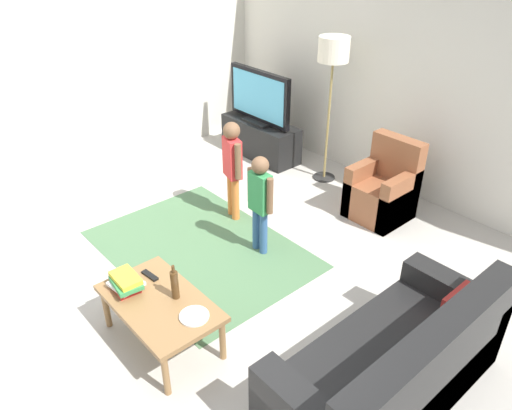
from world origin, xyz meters
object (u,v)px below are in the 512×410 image
tv_stand (260,139)px  tv (259,97)px  book_stack (126,282)px  floor_lamp (333,58)px  child_center (260,196)px  plate (194,316)px  coffee_table (160,306)px  child_near_tv (232,162)px  tv_remote (150,276)px  armchair (384,192)px  couch (397,372)px  bottle (175,284)px

tv_stand → tv: bearing=-90.0°
tv → book_stack: 3.59m
tv → floor_lamp: size_ratio=0.62×
tv_stand → child_center: (1.72, -1.54, 0.38)m
tv → book_stack: size_ratio=3.62×
child_center → plate: (0.75, -1.31, -0.20)m
tv_stand → coffee_table: size_ratio=1.20×
tv → plate: size_ratio=5.00×
child_near_tv → coffee_table: size_ratio=1.12×
tv_stand → child_center: child_center is taller
child_near_tv → tv_stand: bearing=128.1°
tv_stand → tv: size_ratio=1.09×
child_center → tv_remote: bearing=-84.4°
tv_stand → armchair: 2.11m
armchair → child_near_tv: 1.72m
tv → child_center: size_ratio=1.06×
floor_lamp → tv_remote: size_ratio=10.47×
couch → child_near_tv: child_near_tv is taller
tv_stand → floor_lamp: size_ratio=0.67×
floor_lamp → book_stack: (0.80, -3.21, -1.06)m
tv_stand → tv_remote: 3.40m
floor_lamp → book_stack: size_ratio=5.86×
tv → bottle: 3.57m
child_near_tv → bottle: size_ratio=3.74×
bottle → tv_remote: (-0.35, -0.02, -0.12)m
couch → bottle: size_ratio=5.99×
child_center → book_stack: size_ratio=3.43×
couch → armchair: armchair is taller
book_stack → plate: (0.60, 0.22, -0.06)m
tv → floor_lamp: (1.07, 0.17, 0.70)m
tv_stand → child_near_tv: 1.73m
child_center → plate: 1.52m
floor_lamp → coffee_table: size_ratio=1.78×
book_stack → bottle: bottle is taller
armchair → book_stack: armchair is taller
couch → floor_lamp: size_ratio=1.01×
floor_lamp → couch: bearing=-40.0°
bottle → plate: bearing=-4.2°
floor_lamp → child_near_tv: size_ratio=1.58×
bottle → tv_remote: size_ratio=1.77×
coffee_table → child_near_tv: bearing=124.5°
tv → child_center: 2.30m
tv_stand → plate: 3.77m
tv_remote → tv_stand: bearing=116.9°
couch → book_stack: size_ratio=5.92×
armchair → bottle: bearing=-88.2°
book_stack → plate: size_ratio=1.38×
child_center → coffee_table: bearing=-73.0°
tv → tv_remote: tv is taller
bottle → book_stack: bearing=-144.2°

